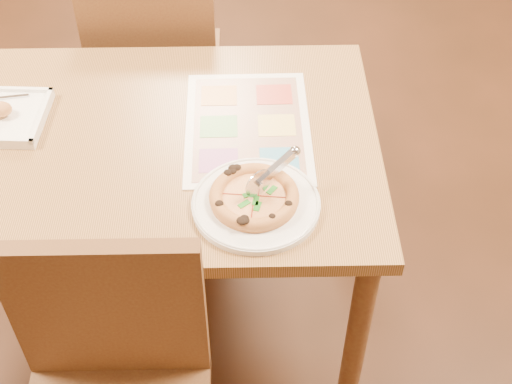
{
  "coord_description": "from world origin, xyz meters",
  "views": [
    {
      "loc": [
        0.3,
        -1.4,
        1.96
      ],
      "look_at": [
        0.32,
        -0.24,
        0.77
      ],
      "focal_mm": 50.0,
      "sensor_mm": 36.0,
      "label": 1
    }
  ],
  "objects_px": {
    "chair_far": "(155,55)",
    "menu": "(248,126)",
    "pizza_cutter": "(271,173)",
    "dining_table": "(135,164)",
    "pizza": "(254,197)",
    "chair_near": "(111,377)",
    "plate": "(256,204)"
  },
  "relations": [
    {
      "from": "chair_far",
      "to": "menu",
      "type": "height_order",
      "value": "chair_far"
    },
    {
      "from": "pizza_cutter",
      "to": "dining_table",
      "type": "bearing_deg",
      "value": 112.45
    },
    {
      "from": "pizza",
      "to": "pizza_cutter",
      "type": "relative_size",
      "value": 1.7
    },
    {
      "from": "dining_table",
      "to": "pizza_cutter",
      "type": "xyz_separation_m",
      "value": [
        0.36,
        -0.21,
        0.17
      ]
    },
    {
      "from": "pizza_cutter",
      "to": "chair_far",
      "type": "bearing_deg",
      "value": 76.85
    },
    {
      "from": "dining_table",
      "to": "menu",
      "type": "distance_m",
      "value": 0.32
    },
    {
      "from": "chair_near",
      "to": "plate",
      "type": "bearing_deg",
      "value": 47.99
    },
    {
      "from": "dining_table",
      "to": "chair_far",
      "type": "height_order",
      "value": "chair_far"
    },
    {
      "from": "pizza",
      "to": "menu",
      "type": "bearing_deg",
      "value": 92.45
    },
    {
      "from": "chair_near",
      "to": "dining_table",
      "type": "bearing_deg",
      "value": 90.0
    },
    {
      "from": "dining_table",
      "to": "chair_far",
      "type": "bearing_deg",
      "value": 90.0
    },
    {
      "from": "chair_near",
      "to": "pizza",
      "type": "distance_m",
      "value": 0.52
    },
    {
      "from": "pizza",
      "to": "menu",
      "type": "height_order",
      "value": "pizza"
    },
    {
      "from": "plate",
      "to": "pizza",
      "type": "relative_size",
      "value": 1.43
    },
    {
      "from": "dining_table",
      "to": "plate",
      "type": "bearing_deg",
      "value": -36.84
    },
    {
      "from": "chair_near",
      "to": "menu",
      "type": "distance_m",
      "value": 0.74
    },
    {
      "from": "chair_far",
      "to": "pizza",
      "type": "relative_size",
      "value": 2.19
    },
    {
      "from": "plate",
      "to": "pizza",
      "type": "bearing_deg",
      "value": 125.15
    },
    {
      "from": "chair_near",
      "to": "menu",
      "type": "height_order",
      "value": "chair_near"
    },
    {
      "from": "dining_table",
      "to": "pizza",
      "type": "bearing_deg",
      "value": -36.51
    },
    {
      "from": "menu",
      "to": "pizza_cutter",
      "type": "bearing_deg",
      "value": -78.67
    },
    {
      "from": "dining_table",
      "to": "pizza_cutter",
      "type": "bearing_deg",
      "value": -30.58
    },
    {
      "from": "chair_far",
      "to": "pizza_cutter",
      "type": "xyz_separation_m",
      "value": [
        0.36,
        -0.81,
        0.24
      ]
    },
    {
      "from": "chair_near",
      "to": "pizza",
      "type": "xyz_separation_m",
      "value": [
        0.32,
        0.37,
        0.18
      ]
    },
    {
      "from": "chair_near",
      "to": "chair_far",
      "type": "height_order",
      "value": "same"
    },
    {
      "from": "menu",
      "to": "pizza",
      "type": "bearing_deg",
      "value": -87.55
    },
    {
      "from": "chair_near",
      "to": "chair_far",
      "type": "bearing_deg",
      "value": 90.0
    },
    {
      "from": "pizza",
      "to": "menu",
      "type": "xyz_separation_m",
      "value": [
        -0.01,
        0.28,
        -0.03
      ]
    },
    {
      "from": "chair_near",
      "to": "pizza",
      "type": "height_order",
      "value": "chair_near"
    },
    {
      "from": "pizza",
      "to": "pizza_cutter",
      "type": "distance_m",
      "value": 0.07
    },
    {
      "from": "pizza_cutter",
      "to": "menu",
      "type": "distance_m",
      "value": 0.28
    },
    {
      "from": "plate",
      "to": "menu",
      "type": "bearing_deg",
      "value": 93.23
    }
  ]
}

